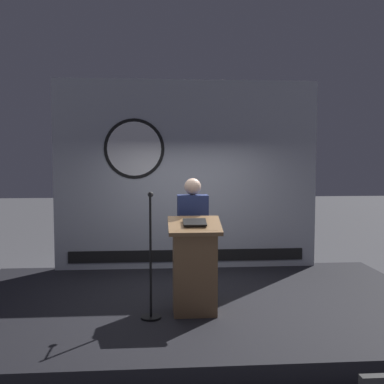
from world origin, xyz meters
The scene contains 6 objects.
ground_plane centered at (0.00, 0.00, 0.00)m, with size 40.00×40.00×0.00m, color #4C4C51.
stage_platform centered at (0.00, 0.00, 0.15)m, with size 6.40×4.00×0.30m, color black.
banner_display centered at (-0.02, 1.85, 1.91)m, with size 4.51×0.12×3.23m.
podium centered at (-0.07, -0.53, 0.87)m, with size 0.64×0.49×1.17m.
speaker_person centered at (-0.05, -0.05, 1.13)m, with size 0.40×0.26×1.64m.
microphone_stand centered at (-0.60, -0.63, 0.82)m, with size 0.24×0.48×1.50m.
Camera 1 is at (-0.53, -6.03, 2.19)m, focal length 43.05 mm.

